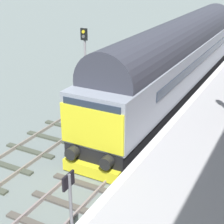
% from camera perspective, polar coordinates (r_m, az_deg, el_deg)
% --- Properties ---
extents(ground_plane, '(140.00, 140.00, 0.00)m').
position_cam_1_polar(ground_plane, '(16.30, 2.47, -4.87)').
color(ground_plane, slate).
rests_on(ground_plane, ground).
extents(track_main, '(2.50, 60.00, 0.15)m').
position_cam_1_polar(track_main, '(16.28, 2.48, -4.71)').
color(track_main, gray).
rests_on(track_main, ground).
extents(track_adjacent_west, '(2.50, 60.00, 0.15)m').
position_cam_1_polar(track_adjacent_west, '(17.81, -7.35, -2.31)').
color(track_adjacent_west, gray).
rests_on(track_adjacent_west, ground).
extents(station_platform, '(4.00, 44.00, 1.01)m').
position_cam_1_polar(station_platform, '(15.08, 15.01, -6.03)').
color(station_platform, '#A3A1A3').
rests_on(station_platform, ground).
extents(diesel_locomotive, '(2.74, 20.05, 4.68)m').
position_cam_1_polar(diesel_locomotive, '(21.29, 10.49, 8.72)').
color(diesel_locomotive, black).
rests_on(diesel_locomotive, ground).
extents(signal_post_near, '(0.44, 0.22, 4.00)m').
position_cam_1_polar(signal_post_near, '(21.90, -4.40, 9.52)').
color(signal_post_near, gray).
rests_on(signal_post_near, ground).
extents(platform_number_sign, '(0.10, 0.44, 2.18)m').
position_cam_1_polar(platform_number_sign, '(8.64, -6.77, -14.12)').
color(platform_number_sign, slate).
rests_on(platform_number_sign, station_platform).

